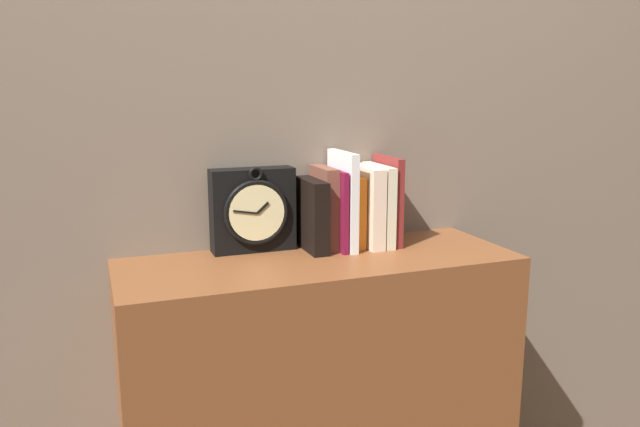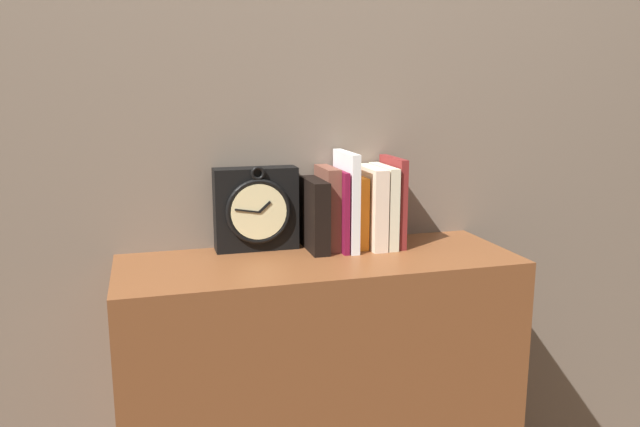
{
  "view_description": "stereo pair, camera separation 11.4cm",
  "coord_description": "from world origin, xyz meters",
  "px_view_note": "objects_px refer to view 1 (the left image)",
  "views": [
    {
      "loc": [
        -0.49,
        -1.32,
        1.32
      ],
      "look_at": [
        0.0,
        0.0,
        1.03
      ],
      "focal_mm": 35.0,
      "sensor_mm": 36.0,
      "label": 1
    },
    {
      "loc": [
        -0.38,
        -1.35,
        1.32
      ],
      "look_at": [
        0.0,
        0.0,
        1.03
      ],
      "focal_mm": 35.0,
      "sensor_mm": 36.0,
      "label": 2
    }
  ],
  "objects_px": {
    "book_slot2_maroon": "(335,209)",
    "book_slot7_maroon": "(387,200)",
    "book_slot5_cream": "(367,206)",
    "book_slot1_brown": "(324,208)",
    "book_slot4_orange": "(351,210)",
    "clock": "(253,210)",
    "book_slot0_black": "(312,215)",
    "book_slot6_cream": "(378,205)",
    "book_slot3_white": "(343,200)"
  },
  "relations": [
    {
      "from": "book_slot4_orange",
      "to": "book_slot7_maroon",
      "type": "relative_size",
      "value": 0.8
    },
    {
      "from": "book_slot5_cream",
      "to": "book_slot7_maroon",
      "type": "xyz_separation_m",
      "value": [
        0.06,
        0.0,
        0.01
      ]
    },
    {
      "from": "book_slot1_brown",
      "to": "book_slot5_cream",
      "type": "bearing_deg",
      "value": -6.73
    },
    {
      "from": "book_slot2_maroon",
      "to": "book_slot7_maroon",
      "type": "height_order",
      "value": "book_slot7_maroon"
    },
    {
      "from": "book_slot0_black",
      "to": "book_slot2_maroon",
      "type": "height_order",
      "value": "book_slot2_maroon"
    },
    {
      "from": "clock",
      "to": "book_slot5_cream",
      "type": "distance_m",
      "value": 0.29
    },
    {
      "from": "clock",
      "to": "book_slot2_maroon",
      "type": "relative_size",
      "value": 1.07
    },
    {
      "from": "book_slot2_maroon",
      "to": "book_slot7_maroon",
      "type": "relative_size",
      "value": 0.89
    },
    {
      "from": "clock",
      "to": "book_slot3_white",
      "type": "bearing_deg",
      "value": -11.18
    },
    {
      "from": "book_slot5_cream",
      "to": "book_slot1_brown",
      "type": "bearing_deg",
      "value": 173.27
    },
    {
      "from": "book_slot4_orange",
      "to": "book_slot5_cream",
      "type": "bearing_deg",
      "value": -22.2
    },
    {
      "from": "book_slot0_black",
      "to": "book_slot3_white",
      "type": "height_order",
      "value": "book_slot3_white"
    },
    {
      "from": "book_slot5_cream",
      "to": "book_slot6_cream",
      "type": "height_order",
      "value": "book_slot6_cream"
    },
    {
      "from": "clock",
      "to": "book_slot0_black",
      "type": "distance_m",
      "value": 0.14
    },
    {
      "from": "clock",
      "to": "book_slot3_white",
      "type": "distance_m",
      "value": 0.22
    },
    {
      "from": "clock",
      "to": "book_slot4_orange",
      "type": "relative_size",
      "value": 1.19
    },
    {
      "from": "book_slot5_cream",
      "to": "clock",
      "type": "bearing_deg",
      "value": 171.55
    },
    {
      "from": "book_slot7_maroon",
      "to": "book_slot2_maroon",
      "type": "bearing_deg",
      "value": -178.79
    },
    {
      "from": "book_slot1_brown",
      "to": "book_slot7_maroon",
      "type": "distance_m",
      "value": 0.17
    },
    {
      "from": "book_slot1_brown",
      "to": "book_slot5_cream",
      "type": "height_order",
      "value": "book_slot1_brown"
    },
    {
      "from": "book_slot1_brown",
      "to": "book_slot7_maroon",
      "type": "relative_size",
      "value": 0.91
    },
    {
      "from": "book_slot0_black",
      "to": "book_slot2_maroon",
      "type": "xyz_separation_m",
      "value": [
        0.06,
        -0.0,
        0.01
      ]
    },
    {
      "from": "book_slot2_maroon",
      "to": "book_slot7_maroon",
      "type": "xyz_separation_m",
      "value": [
        0.15,
        0.0,
        0.01
      ]
    },
    {
      "from": "book_slot1_brown",
      "to": "book_slot6_cream",
      "type": "distance_m",
      "value": 0.14
    },
    {
      "from": "book_slot0_black",
      "to": "book_slot1_brown",
      "type": "relative_size",
      "value": 0.86
    },
    {
      "from": "book_slot2_maroon",
      "to": "book_slot4_orange",
      "type": "relative_size",
      "value": 1.11
    },
    {
      "from": "book_slot2_maroon",
      "to": "clock",
      "type": "bearing_deg",
      "value": 168.24
    },
    {
      "from": "book_slot3_white",
      "to": "book_slot2_maroon",
      "type": "bearing_deg",
      "value": 174.31
    },
    {
      "from": "book_slot2_maroon",
      "to": "book_slot5_cream",
      "type": "height_order",
      "value": "book_slot5_cream"
    },
    {
      "from": "book_slot1_brown",
      "to": "clock",
      "type": "bearing_deg",
      "value": 170.47
    },
    {
      "from": "book_slot4_orange",
      "to": "book_slot0_black",
      "type": "bearing_deg",
      "value": -173.74
    },
    {
      "from": "book_slot0_black",
      "to": "book_slot5_cream",
      "type": "bearing_deg",
      "value": -1.02
    },
    {
      "from": "book_slot0_black",
      "to": "book_slot7_maroon",
      "type": "relative_size",
      "value": 0.79
    },
    {
      "from": "book_slot0_black",
      "to": "book_slot1_brown",
      "type": "xyz_separation_m",
      "value": [
        0.04,
        0.01,
        0.01
      ]
    },
    {
      "from": "book_slot0_black",
      "to": "book_slot4_orange",
      "type": "height_order",
      "value": "book_slot4_orange"
    },
    {
      "from": "book_slot4_orange",
      "to": "book_slot5_cream",
      "type": "height_order",
      "value": "book_slot5_cream"
    },
    {
      "from": "book_slot4_orange",
      "to": "book_slot7_maroon",
      "type": "xyz_separation_m",
      "value": [
        0.1,
        -0.01,
        0.02
      ]
    },
    {
      "from": "book_slot0_black",
      "to": "book_slot6_cream",
      "type": "height_order",
      "value": "book_slot6_cream"
    },
    {
      "from": "clock",
      "to": "book_slot6_cream",
      "type": "height_order",
      "value": "clock"
    },
    {
      "from": "book_slot0_black",
      "to": "book_slot3_white",
      "type": "xyz_separation_m",
      "value": [
        0.08,
        -0.0,
        0.03
      ]
    },
    {
      "from": "book_slot3_white",
      "to": "book_slot1_brown",
      "type": "bearing_deg",
      "value": 162.57
    },
    {
      "from": "book_slot2_maroon",
      "to": "book_slot5_cream",
      "type": "relative_size",
      "value": 0.98
    },
    {
      "from": "book_slot7_maroon",
      "to": "book_slot4_orange",
      "type": "bearing_deg",
      "value": 173.81
    },
    {
      "from": "book_slot1_brown",
      "to": "book_slot7_maroon",
      "type": "bearing_deg",
      "value": -2.93
    },
    {
      "from": "clock",
      "to": "book_slot7_maroon",
      "type": "distance_m",
      "value": 0.34
    },
    {
      "from": "book_slot5_cream",
      "to": "book_slot7_maroon",
      "type": "distance_m",
      "value": 0.06
    },
    {
      "from": "clock",
      "to": "book_slot6_cream",
      "type": "relative_size",
      "value": 1.04
    },
    {
      "from": "book_slot3_white",
      "to": "book_slot5_cream",
      "type": "relative_size",
      "value": 1.2
    },
    {
      "from": "book_slot4_orange",
      "to": "book_slot5_cream",
      "type": "xyz_separation_m",
      "value": [
        0.04,
        -0.01,
        0.01
      ]
    },
    {
      "from": "book_slot2_maroon",
      "to": "book_slot6_cream",
      "type": "bearing_deg",
      "value": -0.03
    }
  ]
}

